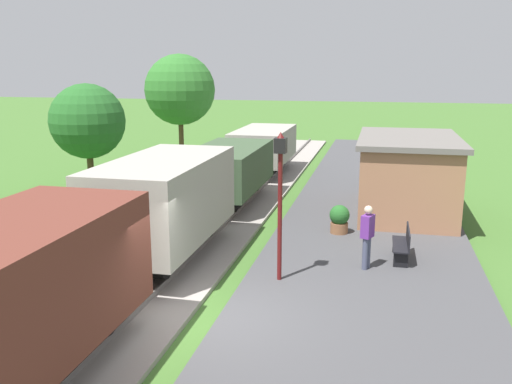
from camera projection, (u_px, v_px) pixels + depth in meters
The scene contains 14 objects.
ground_plane at pixel (209, 327), 11.68m from camera, with size 160.00×160.00×0.00m, color #3D6628.
platform_slab at pixel (361, 337), 10.96m from camera, with size 6.00×60.00×0.25m, color #424244.
track_ballast at pixel (107, 313), 12.19m from camera, with size 3.80×60.00×0.12m, color gray.
rail_near at pixel (136, 311), 12.00m from camera, with size 0.07×60.00×0.14m, color slate.
rail_far at pixel (77, 305), 12.32m from camera, with size 0.07×60.00×0.14m, color slate.
freight_train at pixel (194, 190), 17.60m from camera, with size 2.50×26.00×2.72m.
station_hut at pixel (407, 174), 19.68m from camera, with size 3.50×5.80×2.78m.
bench_near_hut at pixel (403, 244), 14.90m from camera, with size 0.42×1.50×0.91m.
bench_down_platform at pixel (396, 176), 24.18m from camera, with size 0.42×1.50×0.91m.
person_waiting at pixel (367, 235), 14.16m from camera, with size 0.37×0.44×1.71m.
potted_planter at pixel (339, 219), 17.35m from camera, with size 0.64×0.64×0.92m.
lamp_post_near at pixel (280, 180), 13.06m from camera, with size 0.28×0.28×3.70m.
tree_trackside_far at pixel (87, 121), 23.44m from camera, with size 3.23×3.23×4.78m.
tree_field_left at pixel (180, 90), 30.47m from camera, with size 3.95×3.95×6.18m.
Camera 1 is at (3.38, -10.24, 5.44)m, focal length 38.18 mm.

